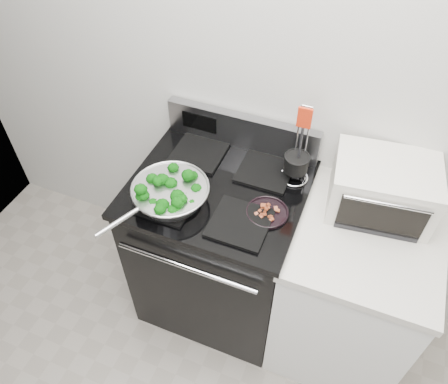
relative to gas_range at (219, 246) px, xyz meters
The scene contains 8 objects.
back_wall 0.97m from the gas_range, 48.22° to the left, with size 4.00×0.02×2.70m, color beige.
gas_range is the anchor object (origin of this frame).
counter 0.69m from the gas_range, ahead, with size 0.62×0.68×0.92m.
skillet 0.56m from the gas_range, 133.30° to the right, with size 0.34×0.51×0.07m.
broccoli_pile 0.58m from the gas_range, 133.51° to the right, with size 0.27×0.27×0.09m, color black, non-canonical shape.
bacon_plate 0.55m from the gas_range, 16.31° to the right, with size 0.18×0.18×0.04m.
utensil_holder 0.64m from the gas_range, 29.84° to the left, with size 0.13×0.13×0.40m.
toaster_oven 0.89m from the gas_range, 13.53° to the left, with size 0.46×0.37×0.24m.
Camera 1 is at (0.24, 0.15, 2.37)m, focal length 35.00 mm.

